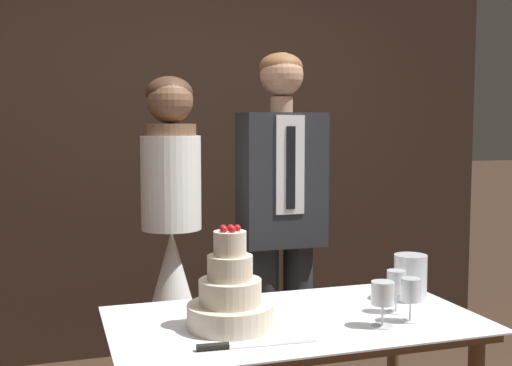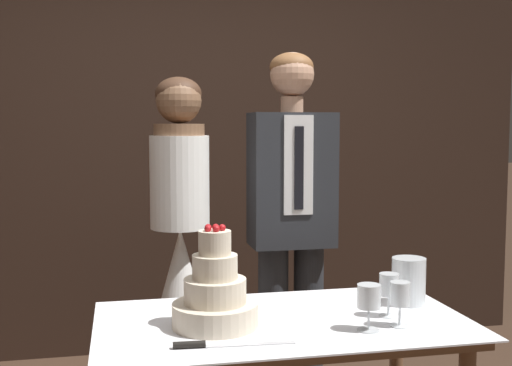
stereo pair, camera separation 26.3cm
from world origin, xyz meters
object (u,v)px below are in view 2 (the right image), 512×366
(wine_glass_far, at_px, (400,295))
(cake_table, at_px, (282,348))
(wine_glass_near, at_px, (389,287))
(wine_glass_middle, at_px, (369,299))
(tiered_cake, at_px, (215,296))
(groom, at_px, (291,215))
(hurricane_candle, at_px, (409,282))
(cake_knife, at_px, (210,345))
(bride, at_px, (181,300))

(wine_glass_far, bearing_deg, cake_table, 157.16)
(wine_glass_near, xyz_separation_m, wine_glass_middle, (-0.13, -0.13, 0.00))
(tiered_cake, distance_m, groom, 1.06)
(tiered_cake, distance_m, hurricane_candle, 0.77)
(tiered_cake, distance_m, wine_glass_middle, 0.51)
(wine_glass_near, bearing_deg, cake_table, 173.59)
(cake_knife, distance_m, bride, 1.13)
(wine_glass_near, xyz_separation_m, groom, (-0.11, 0.93, 0.13))
(hurricane_candle, height_order, bride, bride)
(wine_glass_far, bearing_deg, cake_knife, -173.99)
(groom, bearing_deg, tiered_cake, -119.40)
(wine_glass_middle, bearing_deg, wine_glass_near, 45.94)
(wine_glass_near, relative_size, hurricane_candle, 0.87)
(wine_glass_near, bearing_deg, bride, 124.96)
(wine_glass_far, relative_size, groom, 0.08)
(cake_knife, relative_size, hurricane_candle, 2.14)
(cake_knife, relative_size, wine_glass_middle, 2.45)
(bride, bearing_deg, wine_glass_near, -55.04)
(wine_glass_far, bearing_deg, groom, 95.26)
(tiered_cake, distance_m, wine_glass_near, 0.62)
(hurricane_candle, bearing_deg, wine_glass_near, -136.28)
(cake_knife, distance_m, wine_glass_near, 0.70)
(cake_knife, xyz_separation_m, bride, (0.01, 1.12, -0.17))
(hurricane_candle, distance_m, groom, 0.85)
(cake_table, distance_m, tiered_cake, 0.32)
(wine_glass_far, xyz_separation_m, groom, (-0.10, 1.05, 0.13))
(wine_glass_middle, bearing_deg, tiered_cake, 162.94)
(bride, bearing_deg, cake_table, -72.93)
(cake_table, relative_size, wine_glass_far, 8.46)
(groom, bearing_deg, wine_glass_near, -83.54)
(cake_table, relative_size, tiered_cake, 3.71)
(wine_glass_middle, height_order, bride, bride)
(wine_glass_near, bearing_deg, hurricane_candle, 43.72)
(tiered_cake, bearing_deg, hurricane_candle, 8.69)
(cake_table, relative_size, hurricane_candle, 7.29)
(tiered_cake, bearing_deg, cake_knife, -102.74)
(cake_table, relative_size, wine_glass_near, 8.34)
(hurricane_candle, bearing_deg, cake_knife, -158.59)
(hurricane_candle, bearing_deg, bride, 134.76)
(tiered_cake, height_order, wine_glass_near, tiered_cake)
(groom, bearing_deg, cake_knife, -116.71)
(wine_glass_near, relative_size, wine_glass_middle, 1.00)
(tiered_cake, bearing_deg, wine_glass_far, -12.06)
(cake_knife, relative_size, bride, 0.23)
(cake_knife, xyz_separation_m, wine_glass_near, (0.67, 0.18, 0.10))
(wine_glass_middle, relative_size, wine_glass_far, 1.02)
(cake_table, distance_m, wine_glass_near, 0.44)
(wine_glass_near, distance_m, wine_glass_far, 0.11)
(cake_knife, xyz_separation_m, groom, (0.56, 1.12, 0.23))
(cake_table, xyz_separation_m, tiered_cake, (-0.24, -0.02, 0.21))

